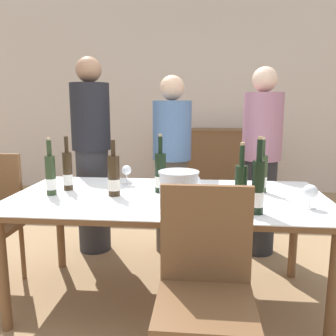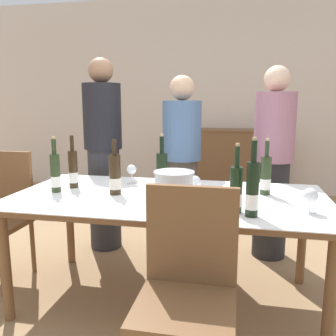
# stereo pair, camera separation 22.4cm
# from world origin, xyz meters

# --- Properties ---
(ground_plane) EXTENTS (12.00, 12.00, 0.00)m
(ground_plane) POSITION_xyz_m (0.00, 0.00, 0.00)
(ground_plane) COLOR #A37F56
(back_wall) EXTENTS (8.00, 0.10, 2.80)m
(back_wall) POSITION_xyz_m (0.00, 3.17, 1.40)
(back_wall) COLOR beige
(back_wall) RESTS_ON ground_plane
(sideboard_cabinet) EXTENTS (1.33, 0.46, 0.94)m
(sideboard_cabinet) POSITION_xyz_m (0.40, 2.88, 0.47)
(sideboard_cabinet) COLOR brown
(sideboard_cabinet) RESTS_ON ground_plane
(dining_table) EXTENTS (2.00, 1.01, 0.72)m
(dining_table) POSITION_xyz_m (0.00, 0.00, 0.66)
(dining_table) COLOR brown
(dining_table) RESTS_ON ground_plane
(ice_bucket) EXTENTS (0.23, 0.23, 0.21)m
(ice_bucket) POSITION_xyz_m (0.09, -0.25, 0.83)
(ice_bucket) COLOR silver
(ice_bucket) RESTS_ON dining_table
(wine_bottle_0) EXTENTS (0.07, 0.07, 0.37)m
(wine_bottle_0) POSITION_xyz_m (0.61, 0.16, 0.84)
(wine_bottle_0) COLOR #28381E
(wine_bottle_0) RESTS_ON dining_table
(wine_bottle_1) EXTENTS (0.06, 0.06, 0.37)m
(wine_bottle_1) POSITION_xyz_m (-0.69, 0.09, 0.85)
(wine_bottle_1) COLOR #332314
(wine_bottle_1) RESTS_ON dining_table
(wine_bottle_2) EXTENTS (0.08, 0.08, 0.36)m
(wine_bottle_2) POSITION_xyz_m (-0.34, -0.03, 0.85)
(wine_bottle_2) COLOR #332314
(wine_bottle_2) RESTS_ON dining_table
(wine_bottle_3) EXTENTS (0.07, 0.07, 0.42)m
(wine_bottle_3) POSITION_xyz_m (0.51, -0.33, 0.87)
(wine_bottle_3) COLOR black
(wine_bottle_3) RESTS_ON dining_table
(wine_bottle_4) EXTENTS (0.06, 0.06, 0.37)m
(wine_bottle_4) POSITION_xyz_m (-0.75, -0.05, 0.85)
(wine_bottle_4) COLOR #28381E
(wine_bottle_4) RESTS_ON dining_table
(wine_bottle_5) EXTENTS (0.07, 0.07, 0.38)m
(wine_bottle_5) POSITION_xyz_m (0.43, -0.27, 0.85)
(wine_bottle_5) COLOR black
(wine_bottle_5) RESTS_ON dining_table
(wine_bottle_6) EXTENTS (0.07, 0.07, 0.39)m
(wine_bottle_6) POSITION_xyz_m (-0.06, 0.09, 0.85)
(wine_bottle_6) COLOR black
(wine_bottle_6) RESTS_ON dining_table
(wine_glass_0) EXTENTS (0.08, 0.08, 0.13)m
(wine_glass_0) POSITION_xyz_m (0.17, 0.02, 0.81)
(wine_glass_0) COLOR white
(wine_glass_0) RESTS_ON dining_table
(wine_glass_1) EXTENTS (0.07, 0.07, 0.14)m
(wine_glass_1) POSITION_xyz_m (-0.33, 0.28, 0.82)
(wine_glass_1) COLOR white
(wine_glass_1) RESTS_ON dining_table
(wine_glass_2) EXTENTS (0.08, 0.08, 0.14)m
(wine_glass_2) POSITION_xyz_m (0.82, -0.20, 0.81)
(wine_glass_2) COLOR white
(wine_glass_2) RESTS_ON dining_table
(chair_near_front) EXTENTS (0.42, 0.42, 0.94)m
(chair_near_front) POSITION_xyz_m (0.24, -0.74, 0.55)
(chair_near_front) COLOR brown
(chair_near_front) RESTS_ON ground_plane
(chair_left_end) EXTENTS (0.42, 0.42, 0.95)m
(chair_left_end) POSITION_xyz_m (-1.30, 0.09, 0.53)
(chair_left_end) COLOR brown
(chair_left_end) RESTS_ON ground_plane
(person_host) EXTENTS (0.33, 0.33, 1.69)m
(person_host) POSITION_xyz_m (-0.74, 0.78, 0.85)
(person_host) COLOR #2D2D33
(person_host) RESTS_ON ground_plane
(person_guest_left) EXTENTS (0.33, 0.33, 1.54)m
(person_guest_left) POSITION_xyz_m (-0.05, 0.83, 0.77)
(person_guest_left) COLOR #51473D
(person_guest_left) RESTS_ON ground_plane
(person_guest_right) EXTENTS (0.33, 0.33, 1.60)m
(person_guest_right) POSITION_xyz_m (0.71, 0.87, 0.80)
(person_guest_right) COLOR #262628
(person_guest_right) RESTS_ON ground_plane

